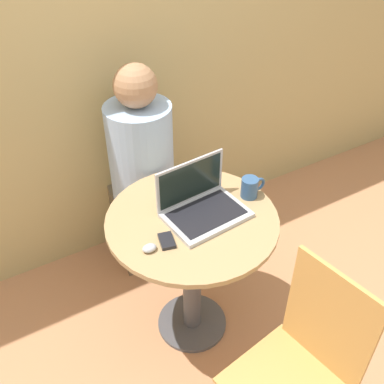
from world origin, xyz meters
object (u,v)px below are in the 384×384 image
laptop (201,204)px  person_seated (141,184)px  chair_empty (300,370)px  cell_phone (167,241)px

laptop → person_seated: bearing=92.0°
person_seated → chair_empty: bearing=-88.0°
cell_phone → chair_empty: bearing=-67.8°
laptop → cell_phone: laptop is taller
chair_empty → person_seated: 1.33m
laptop → chair_empty: (0.02, -0.70, -0.34)m
laptop → cell_phone: bearing=-157.8°
laptop → chair_empty: bearing=-88.0°
laptop → person_seated: (-0.02, 0.63, -0.28)m
cell_phone → chair_empty: (0.25, -0.61, -0.30)m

